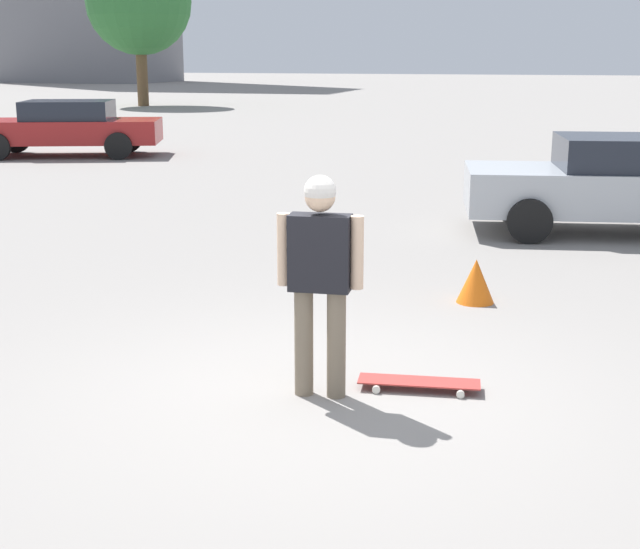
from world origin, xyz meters
The scene contains 7 objects.
ground_plane centered at (0.00, 0.00, 0.00)m, with size 220.00×220.00×0.00m, color gray.
person centered at (0.00, 0.00, 1.00)m, with size 0.65×0.24×1.68m.
skateboard centered at (0.71, 0.32, 0.06)m, with size 0.96×0.37×0.07m.
car_parked_near centered at (2.42, 7.26, 0.73)m, with size 4.54×2.44×1.40m.
car_parked_far centered at (-10.68, 13.99, 0.74)m, with size 5.07×3.31×1.39m.
tree_distant centered at (-19.15, 34.98, 4.99)m, with size 5.13×5.13×7.58m.
traffic_cone centered at (0.85, 2.95, 0.23)m, with size 0.39×0.39×0.46m.
Camera 1 is at (1.74, -6.13, 2.53)m, focal length 50.00 mm.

